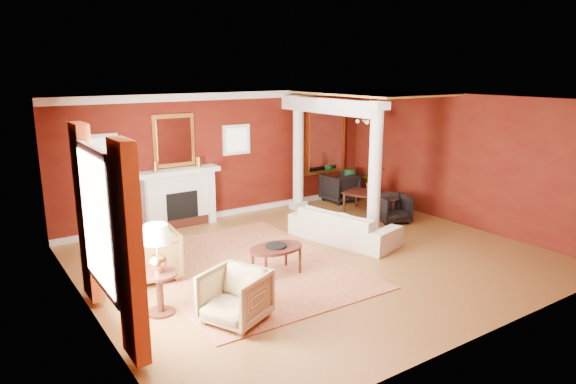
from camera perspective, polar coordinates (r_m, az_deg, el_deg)
ground at (r=9.63m, az=3.13°, el=-7.32°), size 8.00×8.00×0.00m
room_shell at (r=9.11m, az=3.29°, el=4.62°), size 8.04×7.04×2.92m
fireplace at (r=11.60m, az=-12.00°, el=-0.61°), size 1.85×0.42×1.29m
overmantel_mirror at (r=11.49m, az=-12.57°, el=5.60°), size 0.95×0.07×1.15m
flank_window_left at (r=11.05m, az=-20.05°, el=4.27°), size 0.70×0.07×0.70m
flank_window_right at (r=12.16m, az=-5.74°, el=5.81°), size 0.70×0.07×0.70m
left_window at (r=7.03m, az=-19.76°, el=-3.87°), size 0.21×2.55×2.60m
column_front at (r=10.53m, az=9.65°, el=2.41°), size 0.36×0.36×2.80m
column_back at (r=12.58m, az=1.15°, el=4.42°), size 0.36×0.36×2.80m
header_beam at (r=11.57m, az=4.36°, el=9.52°), size 0.30×3.20×0.32m
amber_ceiling at (r=12.19m, az=9.15°, el=10.77°), size 2.30×3.40×0.04m
dining_mirror at (r=13.63m, az=4.20°, el=5.62°), size 1.30×0.07×1.70m
chandelier at (r=12.30m, az=9.05°, el=7.90°), size 0.60×0.62×0.75m
crown_trim at (r=11.95m, az=-6.92°, el=10.55°), size 8.00×0.08×0.16m
base_trim at (r=12.40m, az=-6.56°, el=-2.28°), size 8.00×0.08×0.12m
rug at (r=9.23m, az=-4.60°, el=-8.24°), size 3.31×4.38×0.02m
sofa at (r=10.44m, az=6.20°, el=-3.17°), size 1.21×2.33×0.88m
armchair_leopard at (r=8.85m, az=-15.21°, el=-6.52°), size 0.93×0.98×0.93m
armchair_stripe at (r=7.23m, az=-5.93°, el=-11.25°), size 1.01×1.04×0.82m
coffee_table at (r=8.74m, az=-1.32°, el=-6.39°), size 0.97×0.97×0.49m
coffee_book at (r=8.66m, az=-1.39°, el=-5.45°), size 0.16×0.09×0.24m
side_table at (r=7.46m, az=-14.30°, el=-6.88°), size 0.54×0.54×1.34m
dining_table at (r=12.58m, az=9.60°, el=-0.58°), size 0.99×1.50×0.79m
dining_chair_near at (r=11.93m, az=11.62°, el=-1.70°), size 0.83×0.80×0.69m
dining_chair_far at (r=13.58m, az=5.75°, el=0.64°), size 0.81×0.76×0.81m
green_urn at (r=13.82m, az=6.87°, el=0.50°), size 0.35×0.35×0.83m
potted_plant at (r=12.44m, az=9.51°, el=2.24°), size 0.74×0.77×0.47m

